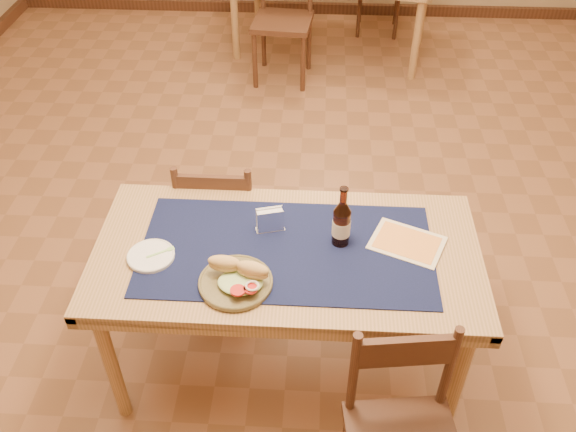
# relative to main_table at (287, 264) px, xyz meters

# --- Properties ---
(room) EXTENTS (6.04, 7.04, 2.84)m
(room) POSITION_rel_main_table_xyz_m (0.00, 0.80, 0.73)
(room) COLOR brown
(room) RESTS_ON ground
(main_table) EXTENTS (1.60, 0.80, 0.75)m
(main_table) POSITION_rel_main_table_xyz_m (0.00, 0.00, 0.00)
(main_table) COLOR #A97E50
(main_table) RESTS_ON ground
(placemat) EXTENTS (1.20, 0.60, 0.01)m
(placemat) POSITION_rel_main_table_xyz_m (0.00, 0.00, 0.09)
(placemat) COLOR #10143D
(placemat) RESTS_ON main_table
(baseboard) EXTENTS (6.00, 7.00, 0.10)m
(baseboard) POSITION_rel_main_table_xyz_m (0.00, 0.80, -0.62)
(baseboard) COLOR #432618
(baseboard) RESTS_ON ground
(chair_main_far) EXTENTS (0.40, 0.40, 0.86)m
(chair_main_far) POSITION_rel_main_table_xyz_m (-0.37, 0.53, -0.22)
(chair_main_far) COLOR #432618
(chair_main_far) RESTS_ON ground
(chair_back_near) EXTENTS (0.50, 0.50, 0.99)m
(chair_back_near) POSITION_rel_main_table_xyz_m (-0.20, 2.93, -0.15)
(chair_back_near) COLOR #432618
(chair_back_near) RESTS_ON ground
(sandwich_plate) EXTENTS (0.29, 0.29, 0.11)m
(sandwich_plate) POSITION_rel_main_table_xyz_m (-0.18, -0.20, 0.12)
(sandwich_plate) COLOR brown
(sandwich_plate) RESTS_ON placemat
(side_plate) EXTENTS (0.19, 0.19, 0.02)m
(side_plate) POSITION_rel_main_table_xyz_m (-0.55, -0.08, 0.10)
(side_plate) COLOR white
(side_plate) RESTS_ON placemat
(fork) EXTENTS (0.11, 0.08, 0.00)m
(fork) POSITION_rel_main_table_xyz_m (-0.50, -0.06, 0.10)
(fork) COLOR #97CF71
(fork) RESTS_ON side_plate
(beer_bottle) EXTENTS (0.08, 0.08, 0.28)m
(beer_bottle) POSITION_rel_main_table_xyz_m (0.22, 0.06, 0.19)
(beer_bottle) COLOR #44190C
(beer_bottle) RESTS_ON placemat
(napkin_holder) EXTENTS (0.13, 0.07, 0.11)m
(napkin_holder) POSITION_rel_main_table_xyz_m (-0.08, 0.12, 0.14)
(napkin_holder) COLOR white
(napkin_holder) RESTS_ON placemat
(menu_card) EXTENTS (0.35, 0.31, 0.01)m
(menu_card) POSITION_rel_main_table_xyz_m (0.50, 0.06, 0.09)
(menu_card) COLOR beige
(menu_card) RESTS_ON placemat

